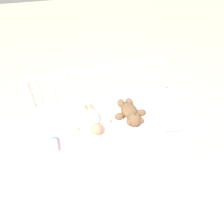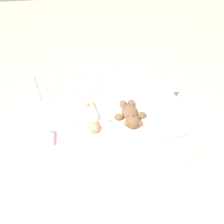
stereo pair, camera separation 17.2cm
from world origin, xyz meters
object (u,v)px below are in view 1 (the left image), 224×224
teddy_bear (130,113)px  baby (93,120)px  small_pillow (174,124)px  baby_bottle (54,144)px

teddy_bear → baby: size_ratio=0.92×
baby → small_pillow: size_ratio=1.57×
baby_bottle → baby: bearing=24.0°
small_pillow → baby_bottle: small_pillow is taller
teddy_bear → small_pillow: 0.38m
small_pillow → teddy_bear: bearing=144.9°
teddy_bear → baby: teddy_bear is taller
small_pillow → baby_bottle: bearing=174.9°
small_pillow → baby_bottle: size_ratio=1.75×
teddy_bear → baby: bearing=176.4°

